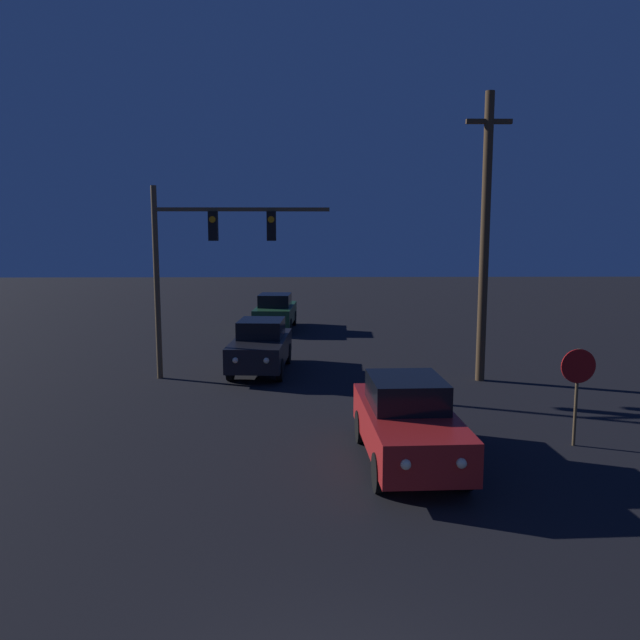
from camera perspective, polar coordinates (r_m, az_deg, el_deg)
car_near at (r=12.74m, az=8.00°, el=-9.18°), size 1.87×4.46×1.72m
car_mid at (r=20.86m, az=-5.43°, el=-2.37°), size 1.95×4.48×1.72m
car_far at (r=29.82m, az=-4.09°, el=0.78°), size 1.94×4.48×1.72m
traffic_signal_mast at (r=19.81m, az=-10.75°, el=6.28°), size 5.49×0.30×6.04m
stop_sign at (r=14.54m, az=22.48°, el=-4.95°), size 0.75×0.07×2.15m
utility_pole at (r=19.80m, az=14.84°, el=7.46°), size 1.37×0.28×8.75m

